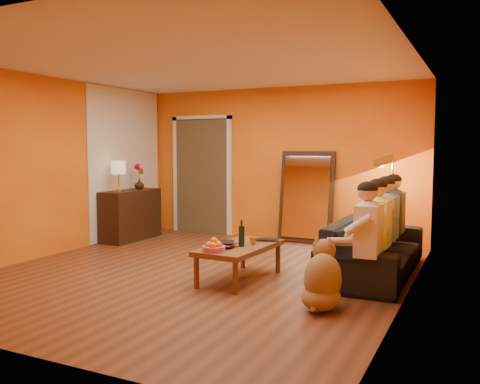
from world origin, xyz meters
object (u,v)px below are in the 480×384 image
at_px(person_mid_right, 387,225).
at_px(person_far_right, 394,220).
at_px(dog, 323,274).
at_px(tumbler, 253,241).
at_px(mirror_frame, 307,197).
at_px(floor_lamp, 392,207).
at_px(laptop, 265,240).
at_px(sofa, 374,247).
at_px(person_far_left, 368,240).
at_px(wine_bottle, 242,233).
at_px(person_mid_left, 378,232).
at_px(table_lamp, 119,176).
at_px(sideboard, 131,215).
at_px(vase, 139,184).
at_px(coffee_table, 240,263).

relative_size(person_mid_right, person_far_right, 1.00).
height_order(dog, tumbler, dog).
xyz_separation_m(mirror_frame, tumbler, (0.18, -2.57, -0.30)).
xyz_separation_m(floor_lamp, laptop, (-1.22, -1.81, -0.29)).
bearing_deg(mirror_frame, person_mid_right, -45.47).
height_order(sofa, floor_lamp, floor_lamp).
xyz_separation_m(person_far_left, wine_bottle, (-1.47, -0.03, -0.03)).
height_order(person_mid_right, tumbler, person_mid_right).
bearing_deg(floor_lamp, person_mid_left, -83.75).
bearing_deg(table_lamp, person_far_right, 4.24).
bearing_deg(floor_lamp, person_far_right, -75.42).
height_order(sideboard, vase, vase).
distance_m(table_lamp, coffee_table, 3.27).
xyz_separation_m(floor_lamp, dog, (-0.19, -2.78, -0.37)).
xyz_separation_m(mirror_frame, person_far_left, (1.58, -2.71, -0.15)).
distance_m(sofa, person_mid_right, 0.32).
relative_size(person_mid_right, vase, 6.91).
relative_size(person_far_left, wine_bottle, 3.94).
bearing_deg(coffee_table, person_mid_right, 38.50).
relative_size(sideboard, dog, 1.69).
height_order(sofa, vase, vase).
bearing_deg(person_mid_left, person_far_right, 90.00).
bearing_deg(person_mid_right, mirror_frame, 134.53).
relative_size(dog, vase, 3.96).
height_order(sofa, tumbler, sofa).
distance_m(dog, laptop, 1.41).
xyz_separation_m(floor_lamp, person_mid_left, (0.12, -1.63, -0.11)).
xyz_separation_m(coffee_table, person_far_right, (1.52, 1.63, 0.40)).
bearing_deg(person_far_right, laptop, -136.15).
bearing_deg(dog, sofa, 108.20).
relative_size(sideboard, person_far_left, 0.97).
height_order(sofa, person_far_left, person_far_left).
bearing_deg(mirror_frame, sofa, -49.64).
height_order(sideboard, floor_lamp, floor_lamp).
bearing_deg(dog, person_mid_left, 99.55).
bearing_deg(person_mid_left, table_lamp, 169.93).
relative_size(table_lamp, vase, 2.89).
distance_m(mirror_frame, dog, 3.57).
xyz_separation_m(person_far_right, wine_bottle, (-1.47, -1.68, -0.03)).
relative_size(person_far_left, vase, 6.91).
distance_m(dog, person_mid_right, 1.75).
bearing_deg(wine_bottle, dog, -26.28).
bearing_deg(wine_bottle, person_mid_left, 21.69).
distance_m(person_far_right, tumbler, 2.06).
relative_size(person_mid_left, laptop, 3.55).
bearing_deg(person_mid_left, vase, 163.12).
height_order(mirror_frame, sofa, mirror_frame).
bearing_deg(sofa, dog, 173.57).
bearing_deg(vase, sofa, -11.67).
xyz_separation_m(floor_lamp, vase, (-4.25, -0.30, 0.22)).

